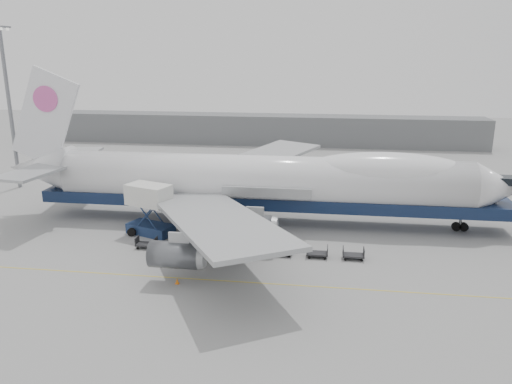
# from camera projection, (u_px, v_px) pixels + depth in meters

# --- Properties ---
(ground) EXTENTS (260.00, 260.00, 0.00)m
(ground) POSITION_uv_depth(u_px,v_px,m) (248.00, 258.00, 54.33)
(ground) COLOR gray
(ground) RESTS_ON ground
(apron_line) EXTENTS (60.00, 0.15, 0.01)m
(apron_line) POSITION_uv_depth(u_px,v_px,m) (238.00, 282.00, 48.61)
(apron_line) COLOR gold
(apron_line) RESTS_ON ground
(hangar) EXTENTS (110.00, 8.00, 7.00)m
(hangar) POSITION_uv_depth(u_px,v_px,m) (251.00, 129.00, 121.45)
(hangar) COLOR slate
(hangar) RESTS_ON ground
(floodlight_mast) EXTENTS (2.40, 2.40, 25.43)m
(floodlight_mast) POSITION_uv_depth(u_px,v_px,m) (9.00, 100.00, 78.91)
(floodlight_mast) COLOR slate
(floodlight_mast) RESTS_ON ground
(airliner) EXTENTS (67.00, 55.30, 19.98)m
(airliner) POSITION_uv_depth(u_px,v_px,m) (267.00, 181.00, 64.17)
(airliner) COLOR white
(airliner) RESTS_ON ground
(catering_truck) EXTENTS (6.25, 5.19, 6.24)m
(catering_truck) POSITION_uv_depth(u_px,v_px,m) (149.00, 207.00, 60.57)
(catering_truck) COLOR navy
(catering_truck) RESTS_ON ground
(traffic_cone) EXTENTS (0.39, 0.39, 0.57)m
(traffic_cone) POSITION_uv_depth(u_px,v_px,m) (177.00, 281.00, 48.15)
(traffic_cone) COLOR orange
(traffic_cone) RESTS_ON ground
(dolly_0) EXTENTS (2.30, 1.35, 1.30)m
(dolly_0) POSITION_uv_depth(u_px,v_px,m) (146.00, 244.00, 56.86)
(dolly_0) COLOR #2D2D30
(dolly_0) RESTS_ON ground
(dolly_1) EXTENTS (2.30, 1.35, 1.30)m
(dolly_1) POSITION_uv_depth(u_px,v_px,m) (179.00, 245.00, 56.34)
(dolly_1) COLOR #2D2D30
(dolly_1) RESTS_ON ground
(dolly_2) EXTENTS (2.30, 1.35, 1.30)m
(dolly_2) POSITION_uv_depth(u_px,v_px,m) (213.00, 247.00, 55.83)
(dolly_2) COLOR #2D2D30
(dolly_2) RESTS_ON ground
(dolly_3) EXTENTS (2.30, 1.35, 1.30)m
(dolly_3) POSITION_uv_depth(u_px,v_px,m) (247.00, 249.00, 55.32)
(dolly_3) COLOR #2D2D30
(dolly_3) RESTS_ON ground
(dolly_4) EXTENTS (2.30, 1.35, 1.30)m
(dolly_4) POSITION_uv_depth(u_px,v_px,m) (282.00, 251.00, 54.81)
(dolly_4) COLOR #2D2D30
(dolly_4) RESTS_ON ground
(dolly_5) EXTENTS (2.30, 1.35, 1.30)m
(dolly_5) POSITION_uv_depth(u_px,v_px,m) (317.00, 253.00, 54.29)
(dolly_5) COLOR #2D2D30
(dolly_5) RESTS_ON ground
(dolly_6) EXTENTS (2.30, 1.35, 1.30)m
(dolly_6) POSITION_uv_depth(u_px,v_px,m) (353.00, 255.00, 53.78)
(dolly_6) COLOR #2D2D30
(dolly_6) RESTS_ON ground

